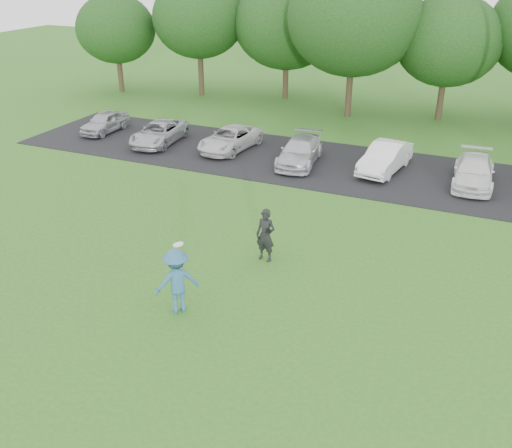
# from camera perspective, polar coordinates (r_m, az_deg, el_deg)

# --- Properties ---
(ground) EXTENTS (100.00, 100.00, 0.00)m
(ground) POSITION_cam_1_polar(r_m,az_deg,el_deg) (15.37, -5.29, -9.61)
(ground) COLOR #32651D
(ground) RESTS_ON ground
(parking_lot) EXTENTS (32.00, 6.50, 0.03)m
(parking_lot) POSITION_cam_1_polar(r_m,az_deg,el_deg) (26.23, 8.36, 5.75)
(parking_lot) COLOR black
(parking_lot) RESTS_ON ground
(frisbee_player) EXTENTS (1.34, 1.33, 2.16)m
(frisbee_player) POSITION_cam_1_polar(r_m,az_deg,el_deg) (15.36, -7.92, -5.65)
(frisbee_player) COLOR teal
(frisbee_player) RESTS_ON ground
(camera_bystander) EXTENTS (0.66, 0.47, 1.73)m
(camera_bystander) POSITION_cam_1_polar(r_m,az_deg,el_deg) (17.70, 0.97, -1.13)
(camera_bystander) COLOR black
(camera_bystander) RESTS_ON ground
(parked_cars) EXTENTS (27.61, 4.59, 1.24)m
(parked_cars) POSITION_cam_1_polar(r_m,az_deg,el_deg) (25.90, 9.07, 6.81)
(parked_cars) COLOR #AEB0B6
(parked_cars) RESTS_ON parking_lot
(tree_row) EXTENTS (42.39, 9.85, 8.64)m
(tree_row) POSITION_cam_1_polar(r_m,az_deg,el_deg) (34.20, 16.23, 18.16)
(tree_row) COLOR #38281C
(tree_row) RESTS_ON ground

